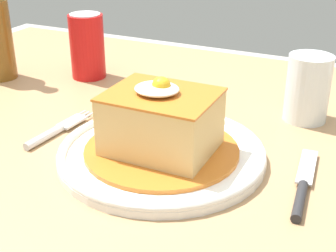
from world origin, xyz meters
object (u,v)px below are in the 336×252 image
(fork, at_px, (54,131))
(knife, at_px, (302,190))
(main_plate, at_px, (162,153))
(drinking_glass, at_px, (307,93))
(soda_can, at_px, (87,46))

(fork, relative_size, knife, 0.86)
(fork, bearing_deg, main_plate, 1.48)
(fork, bearing_deg, knife, -0.38)
(knife, bearing_deg, drinking_glass, 100.45)
(fork, distance_m, knife, 0.36)
(main_plate, xyz_separation_m, knife, (0.19, -0.01, -0.00))
(fork, bearing_deg, soda_can, 112.59)
(main_plate, distance_m, drinking_glass, 0.26)
(main_plate, relative_size, soda_can, 2.25)
(fork, distance_m, soda_can, 0.27)
(fork, distance_m, drinking_glass, 0.39)
(knife, bearing_deg, soda_can, 152.45)
(soda_can, distance_m, drinking_glass, 0.42)
(fork, xyz_separation_m, knife, (0.36, -0.00, 0.00))
(knife, relative_size, soda_can, 1.34)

